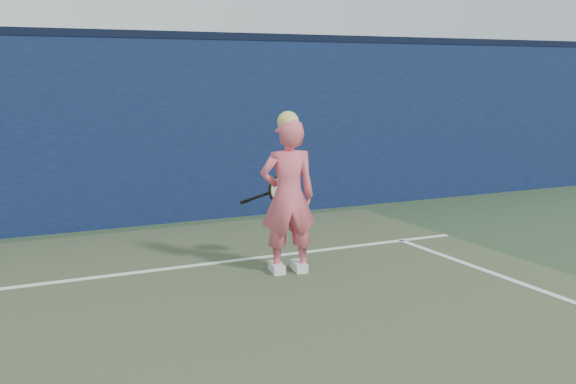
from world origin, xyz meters
TOP-DOWN VIEW (x-y plane):
  - player at (2.95, 3.37)m, footprint 0.64×0.48m
  - racket at (3.04, 3.81)m, footprint 0.62×0.15m

SIDE VIEW (x-z plane):
  - racket at x=3.04m, z-range 0.62..0.96m
  - player at x=2.95m, z-range -0.03..1.64m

